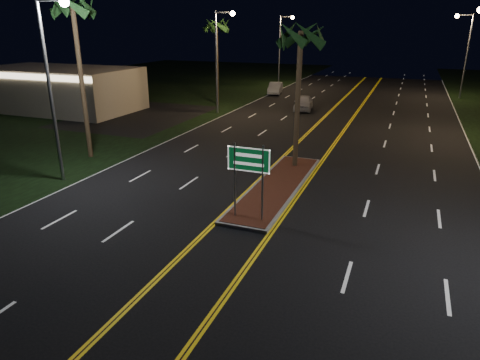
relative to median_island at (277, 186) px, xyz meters
The scene contains 14 objects.
ground 7.00m from the median_island, 90.00° to the right, with size 120.00×120.00×0.00m, color black.
grass_left 34.99m from the median_island, 149.04° to the left, with size 40.00×110.00×0.01m, color black.
median_island is the anchor object (origin of this frame).
highway_sign 4.80m from the median_island, 90.00° to the right, with size 1.80×0.08×3.20m.
commercial_building 29.13m from the median_island, 153.45° to the left, with size 15.00×8.12×4.00m.
streetlight_left_near 12.36m from the median_island, 164.22° to the right, with size 1.91×0.44×9.00m.
streetlight_left_mid 20.80m from the median_island, 121.98° to the left, with size 1.91×0.44×9.00m.
streetlight_left_far 38.89m from the median_island, 106.00° to the left, with size 1.91×0.44×9.00m.
streetlight_right_far 37.00m from the median_island, 73.13° to the left, with size 1.91×0.44×9.00m.
palm_median 8.00m from the median_island, 90.00° to the left, with size 2.40×2.40×8.30m.
palm_left_near 15.20m from the median_island, behind, with size 2.40×2.40×9.80m.
palm_left_far 25.76m from the median_island, 121.36° to the left, with size 2.40×2.40×8.80m.
car_near 21.76m from the median_island, 100.13° to the left, with size 2.11×4.91×1.64m, color #B5B5BC.
car_far 32.09m from the median_island, 107.23° to the left, with size 2.02×4.71×1.57m, color silver.
Camera 1 is at (5.66, -12.53, 7.73)m, focal length 32.00 mm.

